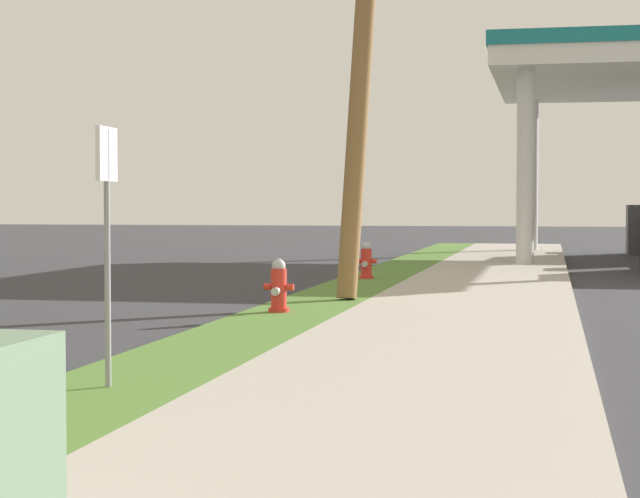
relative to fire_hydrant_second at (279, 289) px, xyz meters
name	(u,v)px	position (x,y,z in m)	size (l,w,h in m)	color
fire_hydrant_second	(279,289)	(0.00, 0.00, 0.00)	(0.42, 0.38, 0.74)	red
fire_hydrant_third	(366,262)	(0.06, 7.10, 0.00)	(0.42, 0.37, 0.74)	red
utility_pole_midground	(364,26)	(0.73, 2.74, 4.02)	(0.77, 2.08, 8.52)	olive
street_sign_post	(107,202)	(0.15, -6.40, 1.19)	(0.05, 0.36, 2.12)	gray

